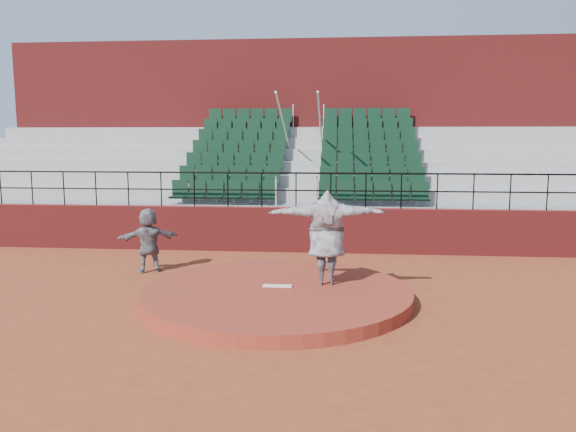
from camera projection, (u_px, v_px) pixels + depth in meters
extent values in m
plane|color=brown|center=(277.00, 300.00, 11.51)|extent=(90.00, 90.00, 0.00)
cylinder|color=maroon|center=(277.00, 294.00, 11.49)|extent=(5.50, 5.50, 0.25)
cube|color=white|center=(277.00, 286.00, 11.62)|extent=(0.60, 0.15, 0.03)
cube|color=maroon|center=(296.00, 230.00, 16.35)|extent=(24.00, 0.30, 1.30)
cylinder|color=black|center=(296.00, 173.00, 16.12)|extent=(24.00, 0.05, 0.05)
cylinder|color=black|center=(296.00, 190.00, 16.19)|extent=(24.00, 0.04, 0.04)
cylinder|color=black|center=(1.00, 188.00, 17.01)|extent=(0.04, 0.04, 1.00)
cylinder|color=black|center=(32.00, 188.00, 16.92)|extent=(0.04, 0.04, 1.00)
cylinder|color=black|center=(64.00, 188.00, 16.83)|extent=(0.04, 0.04, 1.00)
cylinder|color=black|center=(96.00, 189.00, 16.74)|extent=(0.04, 0.04, 1.00)
cylinder|color=black|center=(128.00, 189.00, 16.65)|extent=(0.04, 0.04, 1.00)
cylinder|color=black|center=(161.00, 189.00, 16.55)|extent=(0.04, 0.04, 1.00)
cylinder|color=black|center=(194.00, 189.00, 16.46)|extent=(0.04, 0.04, 1.00)
cylinder|color=black|center=(228.00, 190.00, 16.37)|extent=(0.04, 0.04, 1.00)
cylinder|color=black|center=(262.00, 190.00, 16.28)|extent=(0.04, 0.04, 1.00)
cylinder|color=black|center=(296.00, 190.00, 16.19)|extent=(0.04, 0.04, 1.00)
cylinder|color=black|center=(331.00, 191.00, 16.09)|extent=(0.04, 0.04, 1.00)
cylinder|color=black|center=(366.00, 191.00, 16.00)|extent=(0.04, 0.04, 1.00)
cylinder|color=black|center=(401.00, 191.00, 15.91)|extent=(0.04, 0.04, 1.00)
cylinder|color=black|center=(437.00, 192.00, 15.82)|extent=(0.04, 0.04, 1.00)
cylinder|color=black|center=(474.00, 192.00, 15.73)|extent=(0.04, 0.04, 1.00)
cylinder|color=black|center=(510.00, 192.00, 15.64)|extent=(0.04, 0.04, 1.00)
cylinder|color=black|center=(547.00, 193.00, 15.54)|extent=(0.04, 0.04, 1.00)
cube|color=#999994|center=(297.00, 227.00, 16.91)|extent=(24.00, 0.85, 1.30)
cube|color=black|center=(224.00, 193.00, 16.99)|extent=(3.30, 0.48, 0.72)
cube|color=black|center=(373.00, 194.00, 16.58)|extent=(3.30, 0.48, 0.72)
cube|color=#999994|center=(300.00, 216.00, 17.72)|extent=(24.00, 0.85, 1.70)
cube|color=black|center=(229.00, 177.00, 17.77)|extent=(3.30, 0.48, 0.72)
cube|color=black|center=(372.00, 178.00, 17.36)|extent=(3.30, 0.48, 0.72)
cube|color=#999994|center=(301.00, 207.00, 18.53)|extent=(24.00, 0.85, 2.10)
cube|color=black|center=(234.00, 163.00, 18.55)|extent=(3.30, 0.48, 0.72)
cube|color=black|center=(371.00, 164.00, 18.14)|extent=(3.30, 0.48, 0.72)
cube|color=#999994|center=(303.00, 198.00, 19.34)|extent=(24.00, 0.85, 2.50)
cube|color=black|center=(238.00, 151.00, 19.34)|extent=(3.30, 0.48, 0.72)
cube|color=black|center=(370.00, 151.00, 18.92)|extent=(3.30, 0.48, 0.72)
cube|color=#999994|center=(305.00, 190.00, 20.15)|extent=(24.00, 0.85, 2.90)
cube|color=black|center=(242.00, 139.00, 20.12)|extent=(3.30, 0.48, 0.72)
cube|color=black|center=(369.00, 139.00, 19.71)|extent=(3.30, 0.48, 0.72)
cube|color=#999994|center=(306.00, 182.00, 20.96)|extent=(24.00, 0.85, 3.30)
cube|color=black|center=(246.00, 128.00, 20.90)|extent=(3.30, 0.48, 0.72)
cube|color=black|center=(368.00, 128.00, 20.49)|extent=(3.30, 0.48, 0.72)
cube|color=#999994|center=(308.00, 175.00, 21.78)|extent=(24.00, 0.85, 3.70)
cube|color=black|center=(250.00, 118.00, 21.69)|extent=(3.30, 0.48, 0.72)
cube|color=black|center=(367.00, 118.00, 21.27)|extent=(3.30, 0.48, 0.72)
cylinder|color=silver|center=(286.00, 135.00, 19.10)|extent=(0.06, 5.97, 2.46)
cylinder|color=silver|center=(321.00, 135.00, 18.99)|extent=(0.06, 5.97, 2.46)
cube|color=maroon|center=(310.00, 132.00, 23.44)|extent=(24.00, 3.00, 7.10)
imported|color=black|center=(327.00, 238.00, 11.71)|extent=(2.49, 0.88, 1.98)
imported|color=black|center=(149.00, 240.00, 13.86)|extent=(1.54, 1.08, 1.60)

